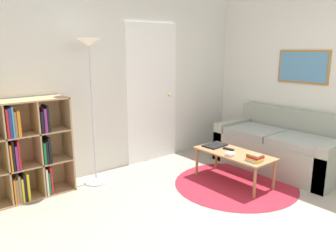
% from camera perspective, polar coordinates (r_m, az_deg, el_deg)
% --- Properties ---
extents(ground_plane, '(14.00, 14.00, 0.00)m').
position_cam_1_polar(ground_plane, '(3.22, 19.45, -19.46)').
color(ground_plane, gray).
extents(wall_back, '(7.35, 0.11, 2.60)m').
position_cam_1_polar(wall_back, '(4.70, -8.26, 8.11)').
color(wall_back, silver).
rests_on(wall_back, ground_plane).
extents(wall_right, '(0.08, 5.66, 2.60)m').
position_cam_1_polar(wall_right, '(5.31, 20.86, 8.12)').
color(wall_right, silver).
rests_on(wall_right, ground_plane).
extents(rug, '(1.56, 1.56, 0.01)m').
position_cam_1_polar(rug, '(4.37, 11.65, -9.84)').
color(rug, maroon).
rests_on(rug, ground_plane).
extents(bookshelf, '(1.10, 0.34, 1.15)m').
position_cam_1_polar(bookshelf, '(4.07, -25.04, -4.16)').
color(bookshelf, tan).
rests_on(bookshelf, ground_plane).
extents(floor_lamp, '(0.32, 0.32, 1.83)m').
position_cam_1_polar(floor_lamp, '(4.12, -13.41, 10.26)').
color(floor_lamp, '#B7B7BC').
rests_on(floor_lamp, ground_plane).
extents(couch, '(0.87, 1.78, 0.83)m').
position_cam_1_polar(couch, '(5.06, 19.17, -3.66)').
color(couch, gray).
rests_on(couch, ground_plane).
extents(coffee_table, '(0.47, 1.04, 0.40)m').
position_cam_1_polar(coffee_table, '(4.32, 11.40, -5.07)').
color(coffee_table, '#996B42').
rests_on(coffee_table, ground_plane).
extents(laptop, '(0.33, 0.24, 0.02)m').
position_cam_1_polar(laptop, '(4.55, 8.18, -3.34)').
color(laptop, black).
rests_on(laptop, coffee_table).
extents(bowl, '(0.12, 0.12, 0.04)m').
position_cam_1_polar(bowl, '(4.17, 10.78, -4.86)').
color(bowl, silver).
rests_on(bowl, coffee_table).
extents(book_stack_on_table, '(0.15, 0.18, 0.09)m').
position_cam_1_polar(book_stack_on_table, '(4.03, 14.89, -5.34)').
color(book_stack_on_table, silver).
rests_on(book_stack_on_table, coffee_table).
extents(remote, '(0.07, 0.16, 0.02)m').
position_cam_1_polar(remote, '(4.41, 10.49, -3.96)').
color(remote, black).
rests_on(remote, coffee_table).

